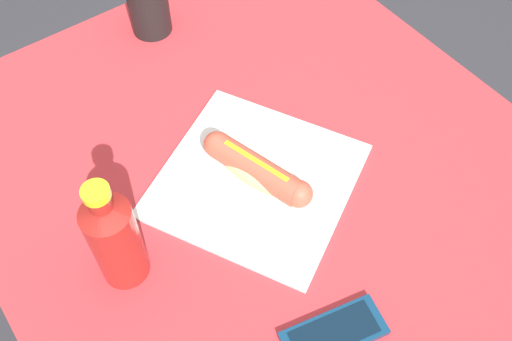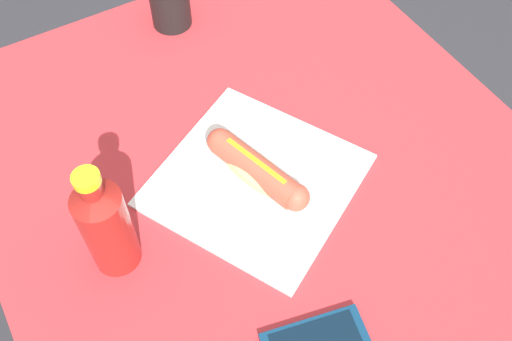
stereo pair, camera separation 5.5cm
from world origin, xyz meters
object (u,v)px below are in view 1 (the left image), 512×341
object	(u,v)px
hot_dog	(256,170)
soda_bottle	(114,238)
cell_phone	(334,333)
drinking_cup	(149,7)

from	to	relation	value
hot_dog	soda_bottle	world-z (taller)	soda_bottle
cell_phone	drinking_cup	bearing A→B (deg)	-9.51
hot_dog	cell_phone	bearing A→B (deg)	166.44
drinking_cup	cell_phone	bearing A→B (deg)	170.49
cell_phone	soda_bottle	distance (m)	0.33
soda_bottle	drinking_cup	xyz separation A→B (m)	(0.44, -0.30, -0.04)
hot_dog	soda_bottle	distance (m)	0.26
soda_bottle	drinking_cup	size ratio (longest dim) A/B	1.89
hot_dog	drinking_cup	bearing A→B (deg)	-6.84
soda_bottle	hot_dog	bearing A→B (deg)	-86.95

